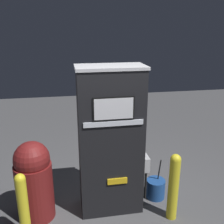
# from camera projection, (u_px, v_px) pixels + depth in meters

# --- Properties ---
(ground_plane) EXTENTS (14.00, 14.00, 0.00)m
(ground_plane) POSITION_uv_depth(u_px,v_px,m) (113.00, 216.00, 3.77)
(ground_plane) COLOR #4C4C4F
(gas_pump) EXTENTS (0.98, 0.49, 2.13)m
(gas_pump) POSITION_uv_depth(u_px,v_px,m) (111.00, 142.00, 3.65)
(gas_pump) COLOR black
(gas_pump) RESTS_ON ground_plane
(safety_bollard) EXTENTS (0.14, 0.14, 1.00)m
(safety_bollard) POSITION_uv_depth(u_px,v_px,m) (174.00, 185.00, 3.59)
(safety_bollard) COLOR yellow
(safety_bollard) RESTS_ON ground_plane
(trash_bin) EXTENTS (0.51, 0.51, 1.16)m
(trash_bin) POSITION_uv_depth(u_px,v_px,m) (34.00, 180.00, 3.60)
(trash_bin) COLOR maroon
(trash_bin) RESTS_ON ground_plane
(safety_bollard_far) EXTENTS (0.13, 0.13, 0.95)m
(safety_bollard_far) POSITION_uv_depth(u_px,v_px,m) (23.00, 206.00, 3.21)
(safety_bollard_far) COLOR yellow
(safety_bollard_far) RESTS_ON ground_plane
(squeegee_bucket) EXTENTS (0.29, 0.29, 0.68)m
(squeegee_bucket) POSITION_uv_depth(u_px,v_px,m) (156.00, 188.00, 4.15)
(squeegee_bucket) COLOR #1E478C
(squeegee_bucket) RESTS_ON ground_plane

